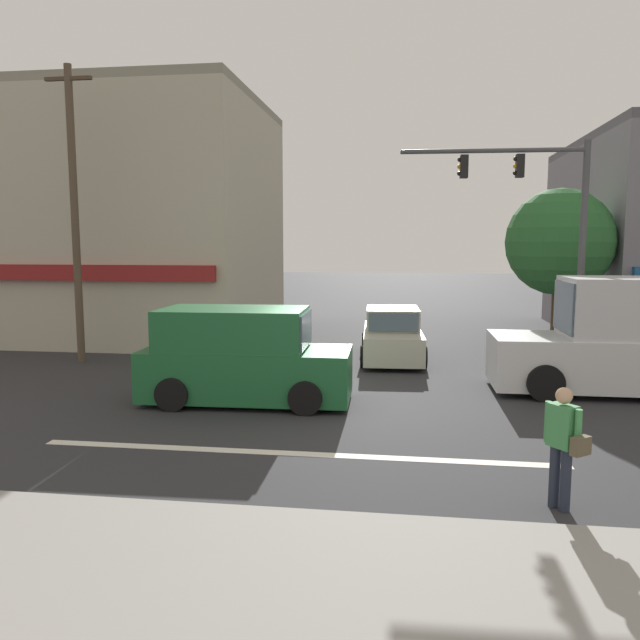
{
  "coord_description": "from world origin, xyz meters",
  "views": [
    {
      "loc": [
        1.82,
        -13.55,
        3.57
      ],
      "look_at": [
        -0.35,
        2.0,
        1.6
      ],
      "focal_mm": 35.0,
      "sensor_mm": 36.0,
      "label": 1
    }
  ],
  "objects_px": {
    "sedan_waiting_far": "(392,337)",
    "utility_pole_near_left": "(75,212)",
    "street_tree": "(560,242)",
    "van_parked_curbside": "(243,358)",
    "box_truck_crossing_center": "(623,341)",
    "pedestrian_foreground_with_bag": "(563,441)",
    "traffic_light_mast": "(545,219)"
  },
  "relations": [
    {
      "from": "sedan_waiting_far",
      "to": "utility_pole_near_left",
      "type": "bearing_deg",
      "value": -169.73
    },
    {
      "from": "street_tree",
      "to": "van_parked_curbside",
      "type": "relative_size",
      "value": 1.12
    },
    {
      "from": "box_truck_crossing_center",
      "to": "pedestrian_foreground_with_bag",
      "type": "relative_size",
      "value": 3.36
    },
    {
      "from": "sedan_waiting_far",
      "to": "pedestrian_foreground_with_bag",
      "type": "bearing_deg",
      "value": -76.63
    },
    {
      "from": "box_truck_crossing_center",
      "to": "van_parked_curbside",
      "type": "xyz_separation_m",
      "value": [
        -8.66,
        -1.99,
        -0.25
      ]
    },
    {
      "from": "box_truck_crossing_center",
      "to": "pedestrian_foreground_with_bag",
      "type": "bearing_deg",
      "value": -113.21
    },
    {
      "from": "utility_pole_near_left",
      "to": "box_truck_crossing_center",
      "type": "bearing_deg",
      "value": -7.41
    },
    {
      "from": "box_truck_crossing_center",
      "to": "utility_pole_near_left",
      "type": "bearing_deg",
      "value": 172.59
    },
    {
      "from": "sedan_waiting_far",
      "to": "van_parked_curbside",
      "type": "xyz_separation_m",
      "value": [
        -3.18,
        -5.57,
        0.29
      ]
    },
    {
      "from": "sedan_waiting_far",
      "to": "box_truck_crossing_center",
      "type": "distance_m",
      "value": 6.56
    },
    {
      "from": "utility_pole_near_left",
      "to": "traffic_light_mast",
      "type": "xyz_separation_m",
      "value": [
        13.2,
        0.09,
        -0.26
      ]
    },
    {
      "from": "sedan_waiting_far",
      "to": "van_parked_curbside",
      "type": "bearing_deg",
      "value": -119.75
    },
    {
      "from": "sedan_waiting_far",
      "to": "pedestrian_foreground_with_bag",
      "type": "distance_m",
      "value": 10.81
    },
    {
      "from": "sedan_waiting_far",
      "to": "box_truck_crossing_center",
      "type": "relative_size",
      "value": 0.75
    },
    {
      "from": "utility_pole_near_left",
      "to": "pedestrian_foreground_with_bag",
      "type": "xyz_separation_m",
      "value": [
        11.7,
        -8.85,
        -3.48
      ]
    },
    {
      "from": "sedan_waiting_far",
      "to": "box_truck_crossing_center",
      "type": "height_order",
      "value": "box_truck_crossing_center"
    },
    {
      "from": "pedestrian_foreground_with_bag",
      "to": "sedan_waiting_far",
      "type": "bearing_deg",
      "value": 103.37
    },
    {
      "from": "traffic_light_mast",
      "to": "sedan_waiting_far",
      "type": "xyz_separation_m",
      "value": [
        -4.0,
        1.57,
        -3.46
      ]
    },
    {
      "from": "box_truck_crossing_center",
      "to": "street_tree",
      "type": "bearing_deg",
      "value": 93.96
    },
    {
      "from": "pedestrian_foreground_with_bag",
      "to": "box_truck_crossing_center",
      "type": "bearing_deg",
      "value": 66.79
    },
    {
      "from": "traffic_light_mast",
      "to": "box_truck_crossing_center",
      "type": "relative_size",
      "value": 1.11
    },
    {
      "from": "van_parked_curbside",
      "to": "pedestrian_foreground_with_bag",
      "type": "height_order",
      "value": "van_parked_curbside"
    },
    {
      "from": "traffic_light_mast",
      "to": "van_parked_curbside",
      "type": "relative_size",
      "value": 1.33
    },
    {
      "from": "sedan_waiting_far",
      "to": "van_parked_curbside",
      "type": "distance_m",
      "value": 6.42
    },
    {
      "from": "traffic_light_mast",
      "to": "box_truck_crossing_center",
      "type": "bearing_deg",
      "value": -53.63
    },
    {
      "from": "van_parked_curbside",
      "to": "traffic_light_mast",
      "type": "bearing_deg",
      "value": 29.08
    },
    {
      "from": "traffic_light_mast",
      "to": "van_parked_curbside",
      "type": "bearing_deg",
      "value": -150.92
    },
    {
      "from": "utility_pole_near_left",
      "to": "van_parked_curbside",
      "type": "bearing_deg",
      "value": -32.96
    },
    {
      "from": "utility_pole_near_left",
      "to": "box_truck_crossing_center",
      "type": "xyz_separation_m",
      "value": [
        14.68,
        -1.91,
        -3.18
      ]
    },
    {
      "from": "street_tree",
      "to": "box_truck_crossing_center",
      "type": "xyz_separation_m",
      "value": [
        0.36,
        -5.16,
        -2.3
      ]
    },
    {
      "from": "traffic_light_mast",
      "to": "pedestrian_foreground_with_bag",
      "type": "xyz_separation_m",
      "value": [
        -1.5,
        -8.94,
        -3.22
      ]
    },
    {
      "from": "utility_pole_near_left",
      "to": "van_parked_curbside",
      "type": "distance_m",
      "value": 7.95
    }
  ]
}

